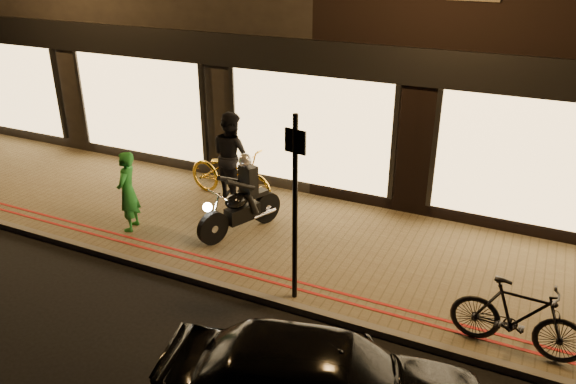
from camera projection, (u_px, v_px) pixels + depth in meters
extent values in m
plane|color=black|center=(213.00, 290.00, 9.31)|extent=(90.00, 90.00, 0.00)
cube|color=brown|center=(269.00, 234.00, 10.94)|extent=(50.00, 4.00, 0.12)
cube|color=#59544C|center=(215.00, 285.00, 9.33)|extent=(50.00, 0.14, 0.12)
cube|color=maroon|center=(227.00, 270.00, 9.64)|extent=(50.00, 0.06, 0.01)
cube|color=maroon|center=(233.00, 265.00, 9.80)|extent=(50.00, 0.06, 0.01)
cube|color=black|center=(311.00, 58.00, 11.28)|extent=(48.00, 0.12, 0.70)
cube|color=#FBCB7D|center=(10.00, 87.00, 15.44)|extent=(3.60, 0.06, 2.38)
cube|color=#FBCB7D|center=(140.00, 106.00, 13.67)|extent=(3.60, 0.06, 2.38)
cube|color=#FBCB7D|center=(309.00, 131.00, 11.90)|extent=(3.60, 0.06, 2.38)
cube|color=#FBCB7D|center=(538.00, 164.00, 10.13)|extent=(3.60, 0.06, 2.38)
cylinder|color=black|center=(213.00, 228.00, 10.37)|extent=(0.35, 0.64, 0.64)
cylinder|color=black|center=(266.00, 207.00, 11.17)|extent=(0.35, 0.64, 0.64)
cylinder|color=silver|center=(213.00, 228.00, 10.37)|extent=(0.18, 0.18, 0.14)
cylinder|color=silver|center=(266.00, 207.00, 11.17)|extent=(0.18, 0.18, 0.14)
cube|color=black|center=(242.00, 213.00, 10.77)|extent=(0.50, 0.75, 0.30)
ellipsoid|color=black|center=(237.00, 201.00, 10.56)|extent=(0.49, 0.59, 0.29)
cube|color=black|center=(254.00, 194.00, 10.83)|extent=(0.41, 0.59, 0.09)
cylinder|color=silver|center=(218.00, 195.00, 10.20)|extent=(0.57, 0.25, 0.03)
cylinder|color=silver|center=(214.00, 213.00, 10.28)|extent=(0.17, 0.32, 0.71)
sphere|color=white|center=(207.00, 207.00, 10.12)|extent=(0.22, 0.22, 0.17)
cylinder|color=silver|center=(264.00, 213.00, 11.01)|extent=(0.27, 0.54, 0.07)
cube|color=black|center=(248.00, 179.00, 10.61)|extent=(0.40, 0.33, 0.55)
sphere|color=silver|center=(245.00, 160.00, 10.40)|extent=(0.34, 0.34, 0.26)
cylinder|color=black|center=(230.00, 180.00, 10.50)|extent=(0.23, 0.60, 0.34)
cylinder|color=black|center=(240.00, 185.00, 10.29)|extent=(0.38, 0.57, 0.34)
cylinder|color=black|center=(243.00, 199.00, 10.86)|extent=(0.14, 0.27, 0.46)
cylinder|color=black|center=(252.00, 204.00, 10.67)|extent=(0.26, 0.28, 0.46)
cylinder|color=black|center=(295.00, 212.00, 8.32)|extent=(0.09, 0.09, 3.00)
cube|color=black|center=(295.00, 141.00, 7.87)|extent=(0.35, 0.09, 0.35)
imported|color=gold|center=(230.00, 174.00, 12.13)|extent=(2.25, 1.04, 1.14)
imported|color=black|center=(518.00, 317.00, 7.56)|extent=(1.80, 0.58, 1.07)
imported|color=#217F2B|center=(128.00, 191.00, 10.73)|extent=(0.54, 0.67, 1.59)
imported|color=black|center=(232.00, 155.00, 12.05)|extent=(1.16, 1.07, 1.92)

